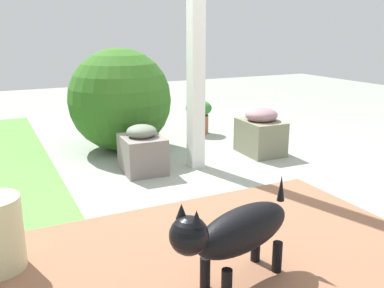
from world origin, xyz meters
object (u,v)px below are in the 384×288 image
object	(u,v)px
stone_planter_nearest	(261,133)
stone_planter_mid	(142,151)
terracotta_pot_broad	(199,115)
round_shrub	(120,100)
porch_pillar	(196,21)
dog	(236,232)

from	to	relation	value
stone_planter_nearest	stone_planter_mid	world-z (taller)	stone_planter_nearest
stone_planter_nearest	terracotta_pot_broad	size ratio (longest dim) A/B	1.20
stone_planter_nearest	round_shrub	bearing A→B (deg)	57.42
stone_planter_mid	stone_planter_nearest	bearing A→B (deg)	-89.67
porch_pillar	dog	bearing A→B (deg)	159.03
terracotta_pot_broad	dog	size ratio (longest dim) A/B	0.54
terracotta_pot_broad	round_shrub	bearing A→B (deg)	104.09
porch_pillar	dog	world-z (taller)	porch_pillar
dog	porch_pillar	bearing A→B (deg)	-20.97
porch_pillar	terracotta_pot_broad	bearing A→B (deg)	-28.38
stone_planter_nearest	round_shrub	size ratio (longest dim) A/B	0.46
terracotta_pot_broad	stone_planter_nearest	bearing A→B (deg)	-170.72
stone_planter_nearest	dog	distance (m)	2.20
porch_pillar	round_shrub	size ratio (longest dim) A/B	2.46
stone_planter_mid	dog	distance (m)	1.74
round_shrub	dog	world-z (taller)	round_shrub
porch_pillar	terracotta_pot_broad	distance (m)	1.53
porch_pillar	stone_planter_nearest	size ratio (longest dim) A/B	5.32
round_shrub	dog	distance (m)	2.48
stone_planter_nearest	round_shrub	world-z (taller)	round_shrub
round_shrub	terracotta_pot_broad	bearing A→B (deg)	-75.91
dog	round_shrub	bearing A→B (deg)	-5.27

